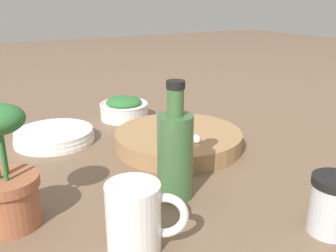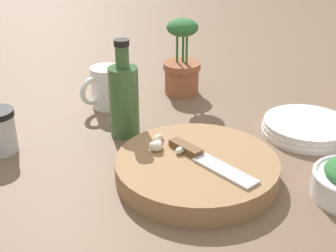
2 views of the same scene
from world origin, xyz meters
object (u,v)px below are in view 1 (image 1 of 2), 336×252
Objects in this scene: cutting_board at (178,139)px; garlic_cloves at (190,140)px; plate_stack at (54,136)px; coffee_mug at (136,217)px; chef_knife at (176,128)px; spice_jar at (333,205)px; herb_bowl at (124,108)px; oil_bottle at (175,153)px; potted_herb at (6,178)px.

cutting_board is 0.08m from garlic_cloves.
garlic_cloves reaches higher than plate_stack.
coffee_mug is at bearing 139.64° from cutting_board.
plate_stack is (0.17, 0.25, -0.03)m from chef_knife.
coffee_mug is 0.56× the size of plate_stack.
spice_jar is at bearing -112.11° from coffee_mug.
spice_jar is 0.47× the size of plate_stack.
cutting_board is 2.73× the size of coffee_mug.
plate_stack is (-0.09, 0.22, -0.02)m from herb_bowl.
chef_knife is 0.09m from garlic_cloves.
chef_knife is at bearing -39.19° from coffee_mug.
cutting_board is at bearing -40.36° from coffee_mug.
oil_bottle is (-0.11, 0.11, 0.04)m from garlic_cloves.
potted_herb reaches higher than chef_knife.
oil_bottle is at bearing -90.52° from chef_knife.
oil_bottle reaches higher than garlic_cloves.
garlic_cloves is 0.35× the size of oil_bottle.
chef_knife is 0.39m from coffee_mug.
coffee_mug is (-0.21, 0.23, 0.00)m from garlic_cloves.
chef_knife is 0.41m from spice_jar.
oil_bottle reaches higher than coffee_mug.
chef_knife is 2.03× the size of spice_jar.
coffee_mug is at bearing 133.24° from garlic_cloves.
oil_bottle reaches higher than spice_jar.
herb_bowl is 0.60m from coffee_mug.
potted_herb reaches higher than cutting_board.
oil_bottle is at bearing -50.90° from coffee_mug.
garlic_cloves reaches higher than cutting_board.
coffee_mug is at bearing 157.92° from herb_bowl.
cutting_board is at bearing -69.43° from chef_knife.
coffee_mug is (-0.29, 0.25, 0.03)m from cutting_board.
oil_bottle is (-0.46, 0.10, 0.05)m from herb_bowl.
garlic_cloves is 0.34m from plate_stack.
coffee_mug is 0.52× the size of oil_bottle.
cutting_board is at bearing 3.25° from spice_jar.
cutting_board is at bearing -33.09° from oil_bottle.
spice_jar is 0.83× the size of coffee_mug.
oil_bottle is (0.21, 0.15, 0.04)m from spice_jar.
potted_herb is (-0.16, 0.39, 0.04)m from chef_knife.
chef_knife is 0.25m from oil_bottle.
spice_jar is at bearing -122.07° from potted_herb.
herb_bowl is 0.73× the size of plate_stack.
cutting_board is 0.42m from potted_herb.
chef_knife is at bearing -174.83° from herb_bowl.
coffee_mug is (-0.30, 0.25, 0.01)m from chef_knife.
spice_jar is at bearing -176.35° from herb_bowl.
herb_bowl is 0.55m from potted_herb.
garlic_cloves is 0.81× the size of spice_jar.
chef_knife is at bearing -10.54° from cutting_board.
garlic_cloves is (-0.08, 0.02, 0.03)m from cutting_board.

